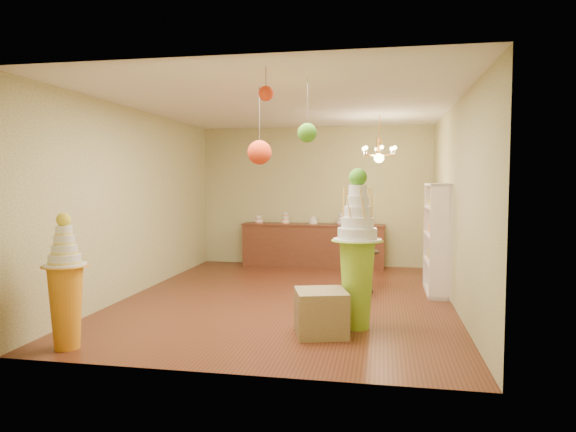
% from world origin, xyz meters
% --- Properties ---
extents(floor, '(6.50, 6.50, 0.00)m').
position_xyz_m(floor, '(0.00, 0.00, 0.00)').
color(floor, '#522516').
rests_on(floor, ground).
extents(ceiling, '(6.50, 6.50, 0.00)m').
position_xyz_m(ceiling, '(0.00, 0.00, 3.00)').
color(ceiling, silver).
rests_on(ceiling, ground).
extents(wall_back, '(5.00, 0.04, 3.00)m').
position_xyz_m(wall_back, '(0.00, 3.25, 1.50)').
color(wall_back, tan).
rests_on(wall_back, ground).
extents(wall_front, '(5.00, 0.04, 3.00)m').
position_xyz_m(wall_front, '(0.00, -3.25, 1.50)').
color(wall_front, tan).
rests_on(wall_front, ground).
extents(wall_left, '(0.04, 6.50, 3.00)m').
position_xyz_m(wall_left, '(-2.50, 0.00, 1.50)').
color(wall_left, tan).
rests_on(wall_left, ground).
extents(wall_right, '(0.04, 6.50, 3.00)m').
position_xyz_m(wall_right, '(2.50, 0.00, 1.50)').
color(wall_right, tan).
rests_on(wall_right, ground).
extents(pedestal_green, '(0.77, 0.77, 2.00)m').
position_xyz_m(pedestal_green, '(1.15, -1.49, 0.82)').
color(pedestal_green, '#86B628').
rests_on(pedestal_green, floor).
extents(pedestal_orange, '(0.58, 0.58, 1.50)m').
position_xyz_m(pedestal_orange, '(-1.95, -2.85, 0.60)').
color(pedestal_orange, orange).
rests_on(pedestal_orange, floor).
extents(burlap_riser, '(0.73, 0.73, 0.54)m').
position_xyz_m(burlap_riser, '(0.74, -1.84, 0.27)').
color(burlap_riser, olive).
rests_on(burlap_riser, floor).
extents(sideboard, '(3.04, 0.54, 1.16)m').
position_xyz_m(sideboard, '(0.00, 2.97, 0.48)').
color(sideboard, '#552A1A').
rests_on(sideboard, floor).
extents(shelving_unit, '(0.33, 1.20, 1.80)m').
position_xyz_m(shelving_unit, '(2.34, 0.80, 0.90)').
color(shelving_unit, silver).
rests_on(shelving_unit, floor).
extents(round_table, '(0.71, 0.71, 0.69)m').
position_xyz_m(round_table, '(1.14, 0.64, 0.45)').
color(round_table, black).
rests_on(round_table, floor).
extents(vase, '(0.24, 0.24, 0.20)m').
position_xyz_m(vase, '(1.14, 0.64, 0.79)').
color(vase, silver).
rests_on(vase, round_table).
extents(pom_red_left, '(0.30, 0.30, 0.95)m').
position_xyz_m(pom_red_left, '(-0.05, -1.65, 2.20)').
color(pom_red_left, '#453E32').
rests_on(pom_red_left, ceiling).
extents(pom_green_mid, '(0.22, 0.22, 0.72)m').
position_xyz_m(pom_green_mid, '(0.60, -2.06, 2.39)').
color(pom_green_mid, '#453E32').
rests_on(pom_green_mid, ceiling).
extents(pom_red_right, '(0.16, 0.16, 0.35)m').
position_xyz_m(pom_red_right, '(0.27, -2.71, 2.73)').
color(pom_red_right, '#453E32').
rests_on(pom_red_right, ceiling).
extents(chandelier, '(0.85, 0.85, 0.85)m').
position_xyz_m(chandelier, '(1.38, 1.45, 2.30)').
color(chandelier, '#EEA954').
rests_on(chandelier, ceiling).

